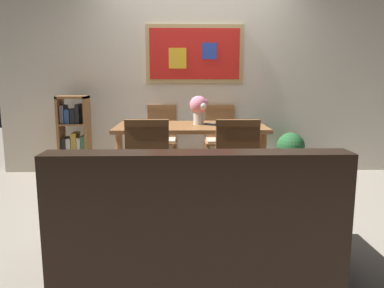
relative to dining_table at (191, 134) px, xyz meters
The scene contains 12 objects.
ground_plane 0.80m from the dining_table, 75.64° to the right, with size 12.00×12.00×0.00m, color gray.
wall_back_with_painting 1.17m from the dining_table, 83.40° to the left, with size 5.20×0.14×2.60m.
dining_table is the anchor object (origin of this frame).
dining_chair_far_left 0.89m from the dining_table, 114.18° to the left, with size 0.40×0.41×0.91m.
dining_chair_far_right 0.88m from the dining_table, 62.36° to the left, with size 0.40×0.41×0.91m.
dining_chair_near_left 0.88m from the dining_table, 117.29° to the right, with size 0.40×0.41×0.91m.
dining_chair_near_right 0.90m from the dining_table, 64.09° to the right, with size 0.40×0.41×0.91m.
leather_couch 1.75m from the dining_table, 90.36° to the right, with size 1.80×0.84×0.84m.
bookshelf 1.56m from the dining_table, 157.92° to the left, with size 0.36×0.28×1.04m.
potted_ivy 1.50m from the dining_table, 26.31° to the left, with size 0.36×0.36×0.59m.
flower_vase 0.31m from the dining_table, 30.25° to the left, with size 0.21×0.21×0.32m.
tv_remote 0.25m from the dining_table, ahead, with size 0.16×0.12×0.02m.
Camera 1 is at (-0.21, -3.68, 1.27)m, focal length 35.34 mm.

